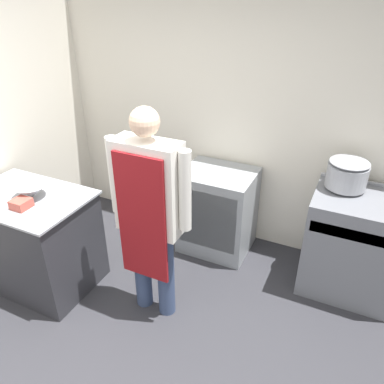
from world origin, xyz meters
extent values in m
plane|color=#2D2D33|center=(0.00, 0.00, 0.00)|extent=(14.00, 14.00, 0.00)
cube|color=silver|center=(0.00, 2.14, 1.35)|extent=(8.00, 0.05, 2.70)
cube|color=#2D2D33|center=(-1.24, 0.60, 0.44)|extent=(1.02, 0.70, 0.89)
cube|color=#9EA0A8|center=(-1.24, 0.60, 0.90)|extent=(1.06, 0.73, 0.02)
cube|color=slate|center=(1.37, 1.74, 0.47)|extent=(0.80, 0.65, 0.93)
cube|color=#9EA0A8|center=(1.37, 1.44, 0.77)|extent=(0.73, 0.03, 0.10)
cube|color=#9EA0A8|center=(1.37, 2.05, 0.94)|extent=(0.80, 0.03, 0.02)
cube|color=#93999E|center=(0.05, 1.80, 0.44)|extent=(0.71, 0.59, 0.88)
cube|color=silver|center=(0.05, 1.52, 0.48)|extent=(0.60, 0.02, 0.62)
cylinder|color=#38476B|center=(-0.21, 0.76, 0.41)|extent=(0.14, 0.14, 0.82)
cylinder|color=#38476B|center=(0.02, 0.76, 0.41)|extent=(0.14, 0.14, 0.82)
cube|color=silver|center=(-0.09, 0.76, 1.18)|extent=(0.50, 0.22, 0.72)
cube|color=maroon|center=(-0.09, 0.64, 0.97)|extent=(0.40, 0.02, 1.04)
cylinder|color=silver|center=(-0.39, 0.76, 1.22)|extent=(0.09, 0.09, 0.62)
cylinder|color=silver|center=(0.20, 0.76, 1.22)|extent=(0.09, 0.09, 0.62)
sphere|color=beige|center=(-0.09, 0.76, 1.68)|extent=(0.21, 0.21, 0.21)
cone|color=#9EA0A8|center=(-1.17, 0.63, 0.96)|extent=(0.28, 0.28, 0.11)
cube|color=#B24C3F|center=(-1.11, 0.47, 0.95)|extent=(0.14, 0.14, 0.07)
cylinder|color=#9EA0A8|center=(1.19, 1.86, 1.06)|extent=(0.34, 0.34, 0.20)
ellipsoid|color=#9EA0A8|center=(1.19, 1.86, 1.18)|extent=(0.33, 0.33, 0.06)
camera|label=1|loc=(1.22, -1.27, 2.48)|focal=35.00mm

